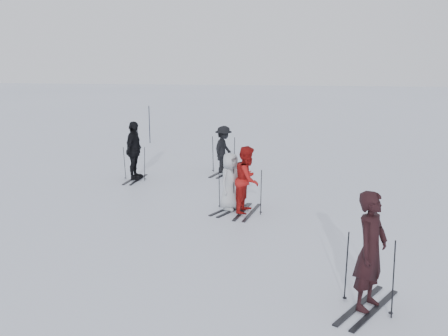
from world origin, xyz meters
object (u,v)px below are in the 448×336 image
skier_grey (230,182)px  skier_red (247,180)px  skier_uphill_left (134,151)px  skier_near_dark (371,252)px  skier_uphill_far (224,150)px  piste_marker (149,125)px

skier_grey → skier_red: bearing=-83.7°
skier_grey → skier_uphill_left: (-3.58, 2.82, 0.20)m
skier_red → skier_grey: size_ratio=1.15×
skier_uphill_left → skier_near_dark: bearing=-137.6°
skier_red → skier_uphill_far: skier_red is taller
skier_grey → skier_uphill_far: 4.34m
skier_red → skier_uphill_left: bearing=63.0°
skier_grey → piste_marker: bearing=54.0°
skier_near_dark → piste_marker: (-8.16, 14.81, -0.09)m
skier_near_dark → skier_uphill_left: skier_near_dark is taller
skier_red → skier_uphill_far: bearing=25.8°
skier_red → skier_uphill_far: size_ratio=1.06×
piste_marker → skier_uphill_left: bearing=-76.9°
skier_red → skier_grey: skier_red is taller
skier_near_dark → skier_grey: 5.74m
skier_near_dark → skier_uphill_left: 10.12m
skier_near_dark → skier_uphill_far: skier_near_dark is taller
skier_grey → skier_uphill_far: size_ratio=0.93×
skier_near_dark → skier_uphill_far: (-3.77, 9.19, -0.15)m
skier_red → piste_marker: bearing=38.9°
skier_uphill_far → piste_marker: piste_marker is taller
skier_grey → skier_uphill_left: 4.56m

